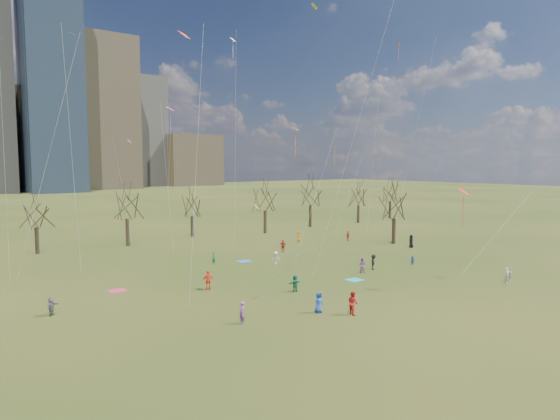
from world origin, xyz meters
TOP-DOWN VIEW (x-y plane):
  - ground at (0.00, 0.00)m, footprint 500.00×500.00m
  - bare_tree_row at (-0.09, 37.22)m, footprint 113.04×29.80m
  - blanket_teal at (4.15, 4.62)m, footprint 1.60×1.50m
  - blanket_navy at (0.39, 19.90)m, footprint 1.60×1.50m
  - blanket_crimson at (-17.10, 15.01)m, footprint 1.60×1.50m
  - person_0 at (-6.34, -1.71)m, footprint 0.85×0.57m
  - person_1 at (15.45, -5.63)m, footprint 0.71×0.65m
  - person_2 at (-4.50, -3.72)m, footprint 0.87×1.04m
  - person_3 at (16.61, -5.32)m, footprint 0.54×0.74m
  - person_4 at (-9.96, 10.14)m, footprint 1.19×0.78m
  - person_5 at (-3.77, 4.62)m, footprint 1.56×0.68m
  - person_6 at (25.19, 14.06)m, footprint 0.93×1.08m
  - person_7 at (-12.88, -0.39)m, footprint 0.48×0.67m
  - person_8 at (15.22, 5.95)m, footprint 0.48×0.58m
  - person_9 at (2.53, 16.19)m, footprint 1.13×1.05m
  - person_10 at (22.35, 24.07)m, footprint 0.99×0.62m
  - person_11 at (-23.88, 10.45)m, footprint 1.31×1.32m
  - person_12 at (15.65, 27.98)m, footprint 0.52×0.79m
  - person_13 at (-3.40, 20.77)m, footprint 0.44×0.59m
  - person_14 at (7.35, 6.66)m, footprint 0.97×1.02m
  - person_15 at (9.52, 6.93)m, footprint 1.30×1.22m
  - person_16 at (8.13, 22.21)m, footprint 1.05×0.92m
  - kites_airborne at (-0.64, 14.46)m, footprint 61.83×42.39m

SIDE VIEW (x-z plane):
  - ground at x=0.00m, z-range 0.00..0.00m
  - blanket_teal at x=4.15m, z-range 0.00..0.03m
  - blanket_navy at x=0.39m, z-range 0.00..0.03m
  - blanket_crimson at x=-17.10m, z-range 0.00..0.03m
  - person_3 at x=16.61m, z-range 0.00..1.02m
  - person_8 at x=15.22m, z-range 0.00..1.08m
  - person_13 at x=-3.40m, z-range 0.00..1.47m
  - person_11 at x=-23.88m, z-range 0.00..1.52m
  - person_9 at x=2.53m, z-range 0.00..1.53m
  - person_10 at x=22.35m, z-range 0.00..1.57m
  - person_12 at x=15.65m, z-range 0.00..1.61m
  - person_1 at x=15.45m, z-range 0.00..1.62m
  - person_5 at x=-3.77m, z-range 0.00..1.63m
  - person_14 at x=7.35m, z-range 0.00..1.66m
  - person_16 at x=8.13m, z-range 0.00..1.70m
  - person_7 at x=-12.88m, z-range 0.00..1.71m
  - person_0 at x=-6.34m, z-range 0.00..1.72m
  - person_15 at x=9.52m, z-range 0.00..1.76m
  - person_6 at x=25.19m, z-range 0.00..1.86m
  - person_4 at x=-9.96m, z-range 0.00..1.88m
  - person_2 at x=-4.50m, z-range 0.00..1.91m
  - bare_tree_row at x=-0.09m, z-range 1.37..10.87m
  - kites_airborne at x=-0.64m, z-range -1.19..29.61m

